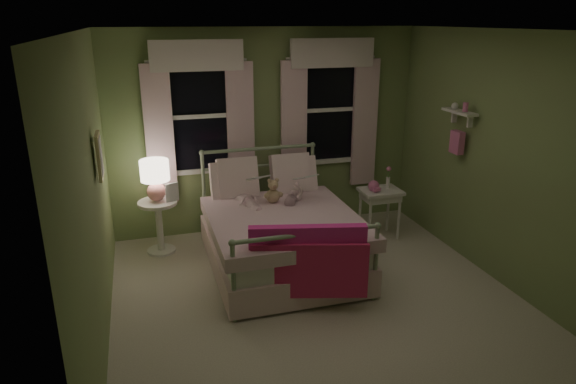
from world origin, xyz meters
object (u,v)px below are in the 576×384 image
object	(u,v)px
child_left	(246,178)
teddy_bear	(273,193)
child_right	(292,175)
nightstand_right	(380,197)
nightstand_left	(159,219)
bed	(279,234)
table_lamp	(155,177)

from	to	relation	value
child_left	teddy_bear	xyz separation A→B (m)	(0.28, -0.16, -0.16)
teddy_bear	child_right	bearing A→B (deg)	29.50
child_right	nightstand_right	world-z (taller)	child_right
child_right	nightstand_left	bearing A→B (deg)	13.46
child_right	teddy_bear	world-z (taller)	child_right
child_left	nightstand_left	distance (m)	1.18
child_right	bed	bearing A→B (deg)	81.70
teddy_bear	nightstand_right	world-z (taller)	teddy_bear
nightstand_right	child_right	bearing A→B (deg)	178.66
nightstand_left	table_lamp	xyz separation A→B (m)	(-0.00, -0.00, 0.54)
child_left	table_lamp	distance (m)	1.06
child_left	nightstand_right	world-z (taller)	child_left
nightstand_left	teddy_bear	bearing A→B (deg)	-20.73
child_right	nightstand_right	bearing A→B (deg)	-156.04
nightstand_left	nightstand_right	distance (m)	2.75
bed	nightstand_right	bearing A→B (deg)	15.36
nightstand_right	table_lamp	bearing A→B (deg)	172.57
table_lamp	child_right	bearing A→B (deg)	-11.83
bed	nightstand_left	xyz separation A→B (m)	(-1.28, 0.75, 0.03)
bed	nightstand_right	world-z (taller)	bed
child_left	table_lamp	xyz separation A→B (m)	(-1.00, 0.33, 0.00)
child_right	nightstand_left	world-z (taller)	child_right
nightstand_right	bed	bearing A→B (deg)	-164.64
bed	table_lamp	xyz separation A→B (m)	(-1.28, 0.75, 0.57)
child_right	nightstand_left	xyz separation A→B (m)	(-1.56, 0.33, -0.51)
child_right	nightstand_left	distance (m)	1.68
bed	child_left	distance (m)	0.76
child_right	teddy_bear	size ratio (longest dim) A/B	2.40
bed	table_lamp	world-z (taller)	bed
teddy_bear	nightstand_left	size ratio (longest dim) A/B	0.46
child_left	nightstand_left	world-z (taller)	child_left
bed	table_lamp	distance (m)	1.59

